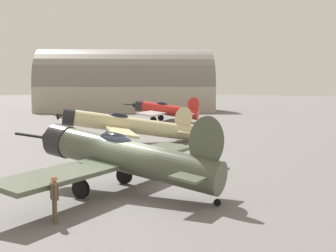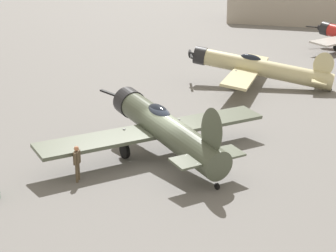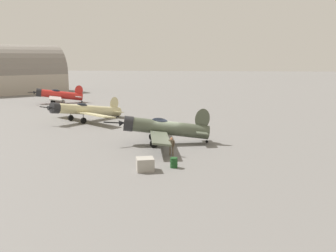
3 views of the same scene
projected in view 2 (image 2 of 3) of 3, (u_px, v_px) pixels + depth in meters
The scene contains 4 objects.
ground_plane at pixel (168, 161), 25.81m from camera, with size 400.00×400.00×0.00m, color slate.
airplane_foreground at pixel (163, 127), 25.72m from camera, with size 10.42×12.45×3.60m.
airplane_mid_apron at pixel (257, 68), 40.91m from camera, with size 11.22×10.49×3.02m.
ground_crew_mechanic at pixel (77, 160), 23.19m from camera, with size 0.57×0.40×1.63m.
Camera 2 is at (22.43, -8.92, 9.28)m, focal length 56.53 mm.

